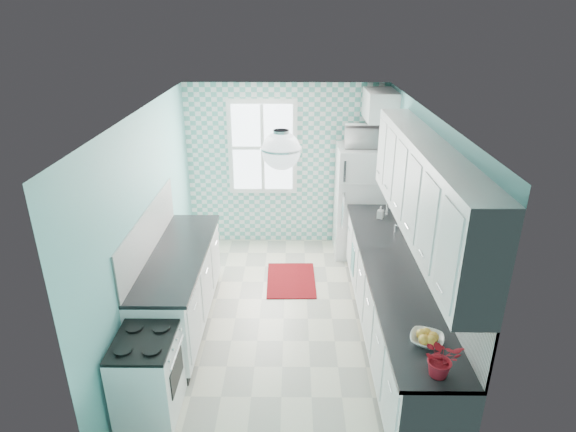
{
  "coord_description": "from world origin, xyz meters",
  "views": [
    {
      "loc": [
        0.1,
        -4.87,
        3.44
      ],
      "look_at": [
        0.05,
        0.25,
        1.25
      ],
      "focal_mm": 30.0,
      "sensor_mm": 36.0,
      "label": 1
    }
  ],
  "objects_px": {
    "ceiling_light": "(281,150)",
    "sink": "(381,229)",
    "fridge": "(360,201)",
    "microwave": "(364,136)",
    "fruit_bowl": "(427,340)",
    "stove": "(148,375)",
    "potted_plant": "(441,358)"
  },
  "relations": [
    {
      "from": "fruit_bowl",
      "to": "sink",
      "type": "bearing_deg",
      "value": 89.91
    },
    {
      "from": "stove",
      "to": "sink",
      "type": "relative_size",
      "value": 1.43
    },
    {
      "from": "fridge",
      "to": "stove",
      "type": "relative_size",
      "value": 2.11
    },
    {
      "from": "sink",
      "to": "potted_plant",
      "type": "relative_size",
      "value": 1.81
    },
    {
      "from": "fruit_bowl",
      "to": "stove",
      "type": "bearing_deg",
      "value": 175.28
    },
    {
      "from": "ceiling_light",
      "to": "stove",
      "type": "bearing_deg",
      "value": -151.15
    },
    {
      "from": "microwave",
      "to": "potted_plant",
      "type": "bearing_deg",
      "value": 94.93
    },
    {
      "from": "fruit_bowl",
      "to": "potted_plant",
      "type": "relative_size",
      "value": 0.89
    },
    {
      "from": "fridge",
      "to": "potted_plant",
      "type": "xyz_separation_m",
      "value": [
        0.09,
        -3.82,
        0.26
      ]
    },
    {
      "from": "fridge",
      "to": "sink",
      "type": "bearing_deg",
      "value": -89.11
    },
    {
      "from": "ceiling_light",
      "to": "microwave",
      "type": "relative_size",
      "value": 0.64
    },
    {
      "from": "fruit_bowl",
      "to": "microwave",
      "type": "bearing_deg",
      "value": 91.49
    },
    {
      "from": "stove",
      "to": "microwave",
      "type": "xyz_separation_m",
      "value": [
        2.31,
        3.25,
        1.4
      ]
    },
    {
      "from": "fridge",
      "to": "microwave",
      "type": "relative_size",
      "value": 3.05
    },
    {
      "from": "microwave",
      "to": "fruit_bowl",
      "type": "bearing_deg",
      "value": 95.08
    },
    {
      "from": "microwave",
      "to": "stove",
      "type": "bearing_deg",
      "value": 58.22
    },
    {
      "from": "stove",
      "to": "potted_plant",
      "type": "distance_m",
      "value": 2.56
    },
    {
      "from": "sink",
      "to": "microwave",
      "type": "relative_size",
      "value": 1.01
    },
    {
      "from": "fruit_bowl",
      "to": "fridge",
      "type": "bearing_deg",
      "value": 91.5
    },
    {
      "from": "fridge",
      "to": "fruit_bowl",
      "type": "height_order",
      "value": "fridge"
    },
    {
      "from": "fridge",
      "to": "sink",
      "type": "distance_m",
      "value": 1.22
    },
    {
      "from": "fruit_bowl",
      "to": "ceiling_light",
      "type": "bearing_deg",
      "value": 144.42
    },
    {
      "from": "ceiling_light",
      "to": "sink",
      "type": "xyz_separation_m",
      "value": [
        1.2,
        1.38,
        -1.39
      ]
    },
    {
      "from": "fridge",
      "to": "microwave",
      "type": "bearing_deg",
      "value": 50.41
    },
    {
      "from": "ceiling_light",
      "to": "sink",
      "type": "distance_m",
      "value": 2.3
    },
    {
      "from": "ceiling_light",
      "to": "sink",
      "type": "height_order",
      "value": "ceiling_light"
    },
    {
      "from": "fridge",
      "to": "sink",
      "type": "height_order",
      "value": "fridge"
    },
    {
      "from": "ceiling_light",
      "to": "stove",
      "type": "relative_size",
      "value": 0.44
    },
    {
      "from": "fruit_bowl",
      "to": "potted_plant",
      "type": "bearing_deg",
      "value": -90.0
    },
    {
      "from": "stove",
      "to": "potted_plant",
      "type": "height_order",
      "value": "potted_plant"
    },
    {
      "from": "ceiling_light",
      "to": "potted_plant",
      "type": "xyz_separation_m",
      "value": [
        1.2,
        -1.23,
        -1.23
      ]
    },
    {
      "from": "fridge",
      "to": "microwave",
      "type": "xyz_separation_m",
      "value": [
        0.0,
        0.0,
        0.98
      ]
    }
  ]
}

